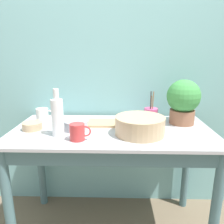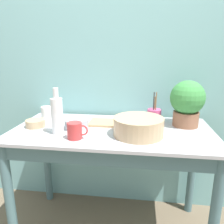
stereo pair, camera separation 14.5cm
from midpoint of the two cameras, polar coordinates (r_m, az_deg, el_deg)
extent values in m
cube|color=#7AB2B2|center=(1.79, -2.01, 11.46)|extent=(6.00, 0.05, 2.40)
cylinder|color=slate|center=(1.62, -27.92, -21.37)|extent=(0.06, 0.06, 0.80)
cylinder|color=slate|center=(1.53, 22.77, -23.03)|extent=(0.06, 0.06, 0.80)
cylinder|color=slate|center=(2.05, -20.14, -12.41)|extent=(0.06, 0.06, 0.80)
cylinder|color=slate|center=(1.98, 16.87, -13.11)|extent=(0.06, 0.06, 0.80)
cube|color=slate|center=(1.25, -3.75, -11.91)|extent=(1.25, 0.02, 0.10)
cube|color=#B2B2B7|center=(1.49, -2.80, -4.86)|extent=(1.35, 0.67, 0.02)
cylinder|color=#8C5B42|center=(1.65, 15.40, -1.21)|extent=(0.18, 0.18, 0.10)
sphere|color=#3D8C42|center=(1.61, 15.78, 3.98)|extent=(0.24, 0.24, 0.24)
cylinder|color=tan|center=(1.38, 4.30, -3.59)|extent=(0.31, 0.31, 0.11)
cylinder|color=white|center=(1.40, -16.96, -1.50)|extent=(0.07, 0.07, 0.23)
cylinder|color=white|center=(1.36, -17.43, 4.45)|extent=(0.03, 0.03, 0.07)
cylinder|color=white|center=(1.74, -20.04, -0.75)|extent=(0.09, 0.09, 0.10)
torus|color=white|center=(1.72, -18.52, -0.61)|extent=(0.07, 0.01, 0.07)
cylinder|color=#C63838|center=(1.32, -12.23, -5.17)|extent=(0.09, 0.09, 0.10)
torus|color=#C63838|center=(1.30, -10.13, -5.02)|extent=(0.07, 0.01, 0.07)
cylinder|color=#A8A8B2|center=(1.50, -12.16, -3.43)|extent=(0.16, 0.16, 0.06)
cylinder|color=tan|center=(1.59, -22.59, -3.41)|extent=(0.13, 0.13, 0.05)
cylinder|color=#CC4C7F|center=(1.68, 7.69, -0.65)|extent=(0.10, 0.10, 0.10)
cylinder|color=olive|center=(1.64, 8.09, 1.43)|extent=(0.01, 0.04, 0.23)
cylinder|color=#333333|center=(1.64, 7.55, 1.38)|extent=(0.01, 0.02, 0.23)
cylinder|color=olive|center=(1.69, 7.74, 1.13)|extent=(0.01, 0.03, 0.19)
cube|color=tan|center=(1.59, -4.60, -2.90)|extent=(0.24, 0.18, 0.02)
camera|label=1|loc=(0.07, -92.86, -0.77)|focal=35.00mm
camera|label=2|loc=(0.07, 87.14, 0.77)|focal=35.00mm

